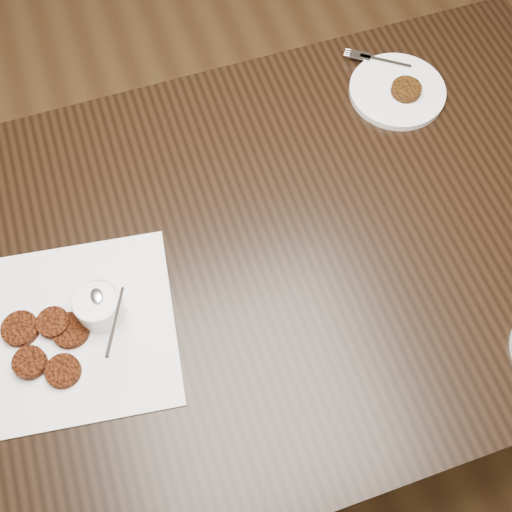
{
  "coord_description": "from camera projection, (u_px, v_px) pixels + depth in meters",
  "views": [
    {
      "loc": [
        -0.18,
        -0.5,
        1.81
      ],
      "look_at": [
        -0.01,
        -0.0,
        0.8
      ],
      "focal_mm": 44.82,
      "sensor_mm": 36.0,
      "label": 1
    }
  ],
  "objects": [
    {
      "name": "patty_cluster",
      "position": [
        49.0,
        341.0,
        1.1
      ],
      "size": [
        0.24,
        0.24,
        0.02
      ],
      "primitive_type": null,
      "rotation": [
        0.0,
        0.0,
        -0.15
      ],
      "color": "#60230C",
      "rests_on": "napkin"
    },
    {
      "name": "napkin",
      "position": [
        78.0,
        330.0,
        1.12
      ],
      "size": [
        0.38,
        0.38,
        0.0
      ],
      "primitive_type": "cube",
      "rotation": [
        0.0,
        0.0,
        -0.14
      ],
      "color": "white",
      "rests_on": "table"
    },
    {
      "name": "plate_with_patty",
      "position": [
        398.0,
        88.0,
        1.36
      ],
      "size": [
        0.29,
        0.29,
        0.03
      ],
      "primitive_type": null,
      "rotation": [
        0.0,
        0.0,
        -0.62
      ],
      "color": "white",
      "rests_on": "table"
    },
    {
      "name": "floor",
      "position": [
        259.0,
        380.0,
        1.85
      ],
      "size": [
        4.0,
        4.0,
        0.0
      ],
      "primitive_type": "plane",
      "color": "#50371B",
      "rests_on": "ground"
    },
    {
      "name": "sauce_ramekin",
      "position": [
        95.0,
        299.0,
        1.08
      ],
      "size": [
        0.14,
        0.14,
        0.12
      ],
      "primitive_type": null,
      "rotation": [
        0.0,
        0.0,
        -0.4
      ],
      "color": "white",
      "rests_on": "napkin"
    },
    {
      "name": "table",
      "position": [
        277.0,
        319.0,
        1.54
      ],
      "size": [
        1.45,
        0.93,
        0.75
      ],
      "primitive_type": "cube",
      "color": "black",
      "rests_on": "floor"
    }
  ]
}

